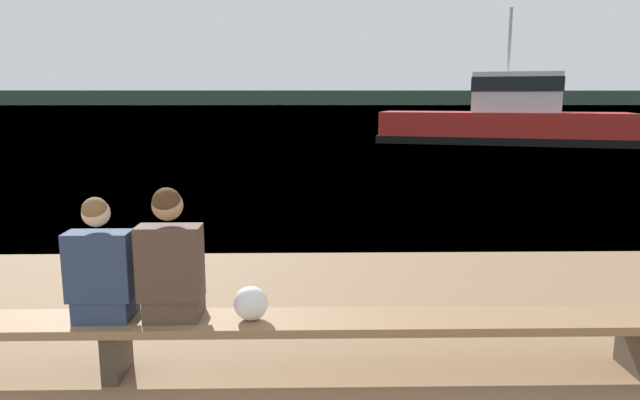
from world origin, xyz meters
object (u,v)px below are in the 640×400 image
Objects in this scene: bench_main at (115,328)px; person_right at (171,262)px; shopping_bag at (251,303)px; person_left at (101,268)px; tugboat_red at (504,121)px.

bench_main is 8.51× the size of person_right.
bench_main is 32.98× the size of shopping_bag.
person_left is at bearing 178.71° from shopping_bag.
person_right is (0.43, -0.00, 0.51)m from bench_main.
tugboat_red is (9.80, 21.70, 0.12)m from person_right.
person_left is at bearing -178.09° from bench_main.
tugboat_red reaches higher than person_left.
person_right is 0.66m from shopping_bag.
bench_main is at bearing 172.09° from tugboat_red.
tugboat_red reaches higher than bench_main.
shopping_bag is at bearing -1.52° from bench_main.
tugboat_red is (9.23, 21.72, 0.43)m from shopping_bag.
shopping_bag is (0.58, -0.02, -0.31)m from person_right.
bench_main is 0.47m from person_left.
shopping_bag is at bearing -1.29° from person_left.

